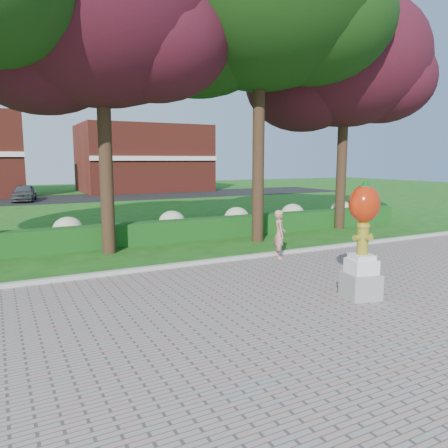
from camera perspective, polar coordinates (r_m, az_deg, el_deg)
name	(u,v)px	position (r m, az deg, el deg)	size (l,w,h in m)	color
ground	(255,293)	(10.37, 4.07, -8.92)	(100.00, 100.00, 0.00)	#1B4E13
walkway	(392,361)	(7.49, 21.07, -16.33)	(40.00, 14.00, 0.04)	gray
curb	(201,263)	(12.90, -2.97, -5.09)	(40.00, 0.18, 0.15)	#ADADA5
lawn_hedge	(157,232)	(16.49, -8.81, -1.06)	(24.00, 0.70, 0.80)	#154A15
hydrangea_row	(162,224)	(17.58, -8.11, 0.04)	(20.10, 1.10, 0.99)	#A6A981
street	(70,199)	(36.91, -19.46, 3.16)	(50.00, 8.00, 0.02)	black
building_right	(144,158)	(44.42, -10.46, 8.43)	(12.00, 8.00, 6.40)	maroon
tree_mid_left	(96,22)	(15.41, -16.33, 23.96)	(8.25, 7.04, 10.69)	black
tree_mid_right	(256,1)	(17.35, 4.16, 27.03)	(9.75, 8.32, 12.64)	black
tree_far_right	(342,69)	(20.62, 15.20, 18.98)	(7.88, 6.72, 10.21)	black
hydrant_sculpture	(363,237)	(10.00, 17.67, -1.68)	(0.83, 0.83, 2.57)	gray
woman	(279,234)	(13.64, 7.26, -1.32)	(0.55, 0.36, 1.51)	tan
parked_car	(24,193)	(35.62, -24.65, 3.74)	(1.50, 3.72, 1.27)	#44484C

